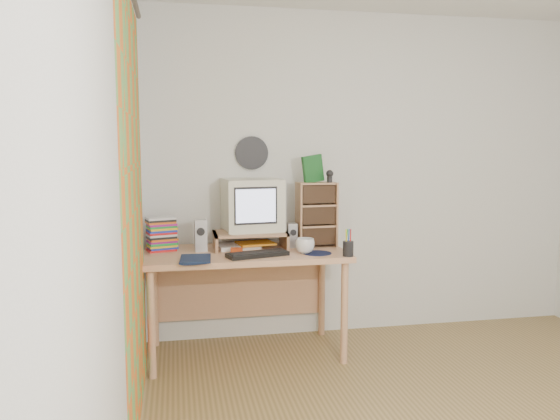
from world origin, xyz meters
name	(u,v)px	position (x,y,z in m)	size (l,w,h in m)	color
back_wall	(368,175)	(0.00, 1.75, 1.25)	(3.50, 3.50, 0.00)	silver
left_wall	(115,203)	(-1.75, 0.00, 1.25)	(3.50, 3.50, 0.00)	silver
curtain	(134,212)	(-1.71, 0.48, 1.15)	(2.20, 2.20, 0.00)	orange
wall_disc	(252,153)	(-0.93, 1.73, 1.43)	(0.25, 0.25, 0.02)	black
desk	(244,268)	(-1.03, 1.44, 0.62)	(1.40, 0.70, 0.75)	tan
monitor_riser	(250,235)	(-0.98, 1.48, 0.84)	(0.52, 0.30, 0.12)	tan
crt_monitor	(253,205)	(-0.95, 1.53, 1.06)	(0.40, 0.40, 0.38)	beige
speaker_left	(201,235)	(-1.33, 1.45, 0.86)	(0.08, 0.08, 0.22)	#A09FA4
speaker_right	(292,235)	(-0.68, 1.46, 0.84)	(0.07, 0.07, 0.18)	#A09FA4
keyboard	(258,254)	(-0.97, 1.18, 0.76)	(0.41, 0.14, 0.03)	black
dvd_stack	(162,232)	(-1.60, 1.51, 0.89)	(0.19, 0.14, 0.27)	brown
cd_rack	(316,214)	(-0.49, 1.47, 0.99)	(0.28, 0.15, 0.47)	tan
mug	(305,246)	(-0.64, 1.22, 0.80)	(0.13, 0.13, 0.10)	silver
diary	(180,258)	(-1.48, 1.12, 0.77)	(0.24, 0.18, 0.05)	#0F1B3A
mousepad	(317,253)	(-0.55, 1.20, 0.75)	(0.20, 0.20, 0.00)	black
pen_cup	(348,246)	(-0.38, 1.07, 0.82)	(0.07, 0.07, 0.14)	black
papers	(244,245)	(-1.02, 1.50, 0.77)	(0.29, 0.22, 0.04)	white
red_box	(237,251)	(-1.10, 1.30, 0.77)	(0.08, 0.05, 0.04)	#B33913
game_box	(313,169)	(-0.52, 1.48, 1.32)	(0.15, 0.03, 0.20)	#185521
webcam	(330,176)	(-0.40, 1.43, 1.27)	(0.05, 0.05, 0.09)	black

